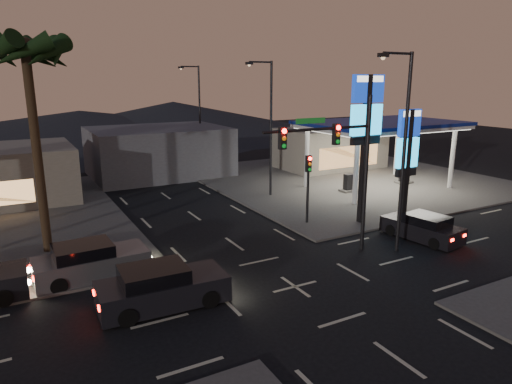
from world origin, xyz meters
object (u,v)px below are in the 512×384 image
traffic_signal_mast (340,154)px  pylon_sign_tall (366,120)px  suv_station (423,228)px  gas_station (381,126)px  pylon_sign_short (407,148)px  car_lane_b_front (90,262)px  car_lane_a_front (161,288)px

traffic_signal_mast → pylon_sign_tall: bearing=36.5°
suv_station → gas_station: bearing=58.2°
pylon_sign_tall → traffic_signal_mast: (-4.74, -3.51, -1.17)m
gas_station → pylon_sign_short: pylon_sign_short is taller
pylon_sign_tall → traffic_signal_mast: pylon_sign_tall is taller
pylon_sign_tall → traffic_signal_mast: size_ratio=1.12×
gas_station → car_lane_b_front: 24.91m
pylon_sign_short → car_lane_b_front: size_ratio=1.37×
pylon_sign_short → pylon_sign_tall: bearing=158.2°
pylon_sign_short → traffic_signal_mast: bearing=-160.9°
gas_station → pylon_sign_tall: (-7.50, -6.50, 1.31)m
gas_station → pylon_sign_tall: size_ratio=1.36×
pylon_sign_tall → suv_station: bearing=-74.5°
traffic_signal_mast → car_lane_a_front: bearing=-174.7°
pylon_sign_short → car_lane_a_front: size_ratio=1.34×
car_lane_a_front → gas_station: bearing=26.7°
car_lane_a_front → pylon_sign_short: bearing=11.5°
pylon_sign_tall → car_lane_b_front: size_ratio=1.76×
gas_station → car_lane_a_front: (-21.58, -10.87, -4.30)m
gas_station → pylon_sign_short: (-5.00, -7.50, -0.42)m
traffic_signal_mast → car_lane_b_front: (-11.34, 3.23, -4.47)m
pylon_sign_short → car_lane_a_front: bearing=-168.5°
pylon_sign_tall → traffic_signal_mast: bearing=-143.5°
pylon_sign_tall → pylon_sign_short: pylon_sign_tall is taller
pylon_sign_tall → gas_station: bearing=40.9°
gas_station → traffic_signal_mast: (-12.24, -10.01, 0.15)m
car_lane_b_front → suv_station: 17.53m
car_lane_a_front → suv_station: 15.16m
traffic_signal_mast → car_lane_b_front: 12.61m
suv_station → traffic_signal_mast: bearing=176.4°
pylon_sign_short → car_lane_a_front: 17.36m
pylon_sign_tall → suv_station: 6.99m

